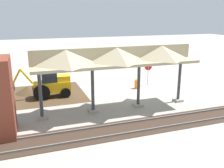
% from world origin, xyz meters
% --- Properties ---
extents(ground_plane, '(120.00, 120.00, 0.00)m').
position_xyz_m(ground_plane, '(0.00, 0.00, 0.00)').
color(ground_plane, '#9E998E').
extents(dirt_work_zone, '(8.09, 7.00, 0.01)m').
position_xyz_m(dirt_work_zone, '(8.24, -1.87, 0.00)').
color(dirt_work_zone, '#4C3823').
rests_on(dirt_work_zone, ground).
extents(platform_canopy, '(12.48, 3.20, 4.90)m').
position_xyz_m(platform_canopy, '(2.80, 3.89, 4.16)').
color(platform_canopy, '#9E998E').
rests_on(platform_canopy, ground).
extents(rail_tracks, '(60.00, 2.58, 0.15)m').
position_xyz_m(rail_tracks, '(0.00, 7.44, 0.03)').
color(rail_tracks, slate).
rests_on(rail_tracks, ground).
extents(stop_sign, '(0.74, 0.22, 2.38)m').
position_xyz_m(stop_sign, '(-2.69, -1.48, 1.72)').
color(stop_sign, gray).
rests_on(stop_sign, ground).
extents(backhoe, '(5.29, 1.73, 2.82)m').
position_xyz_m(backhoe, '(7.35, -0.89, 1.26)').
color(backhoe, '#EAB214').
rests_on(backhoe, ground).
extents(dirt_mound, '(4.57, 4.57, 1.29)m').
position_xyz_m(dirt_mound, '(9.29, -2.86, 0.00)').
color(dirt_mound, '#4C3823').
rests_on(dirt_mound, ground).
extents(traffic_barrel, '(0.56, 0.56, 0.90)m').
position_xyz_m(traffic_barrel, '(-1.20, -0.85, 0.45)').
color(traffic_barrel, orange).
rests_on(traffic_barrel, ground).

